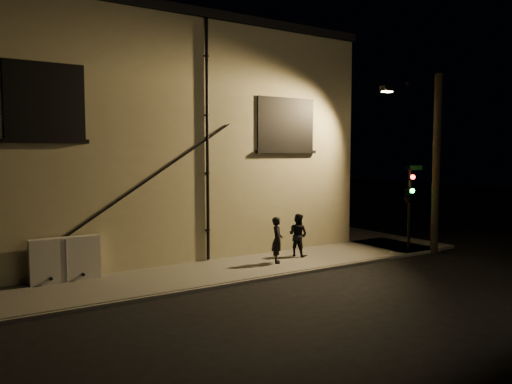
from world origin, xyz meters
TOP-DOWN VIEW (x-y plane):
  - ground at (0.00, 0.00)m, footprint 90.00×90.00m
  - sidewalk at (1.22, 4.39)m, footprint 21.00×16.00m
  - building at (-3.00, 8.99)m, footprint 16.20×12.23m
  - utility_cabinet at (-6.64, 2.70)m, footprint 1.99×0.33m
  - pedestrian_a at (0.03, 1.32)m, footprint 0.62×0.69m
  - pedestrian_b at (1.33, 1.83)m, footprint 0.82×0.92m
  - traffic_signal at (5.50, 0.31)m, footprint 1.31×1.94m
  - streetlamp_pole at (6.38, -0.09)m, footprint 2.02×1.38m

SIDE VIEW (x-z plane):
  - ground at x=0.00m, z-range 0.00..0.00m
  - sidewalk at x=1.22m, z-range 0.00..0.12m
  - utility_cabinet at x=-6.64m, z-range 0.12..1.43m
  - pedestrian_b at x=1.33m, z-range 0.12..1.68m
  - pedestrian_a at x=0.03m, z-range 0.12..1.71m
  - traffic_signal at x=5.50m, z-range 0.68..3.97m
  - streetlamp_pole at x=6.38m, z-range 0.23..7.14m
  - building at x=-3.00m, z-range 0.00..8.80m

